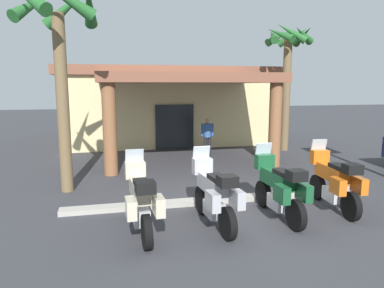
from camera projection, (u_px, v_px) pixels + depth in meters
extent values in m
plane|color=#38383D|center=(241.00, 210.00, 8.76)|extent=(80.00, 80.00, 0.00)
cube|color=beige|center=(164.00, 108.00, 19.81)|extent=(10.43, 6.30, 3.45)
cube|color=#1E2328|center=(175.00, 127.00, 16.87)|extent=(1.80, 0.11, 2.10)
cube|color=brown|center=(185.00, 78.00, 14.25)|extent=(6.78, 4.88, 0.35)
cylinder|color=brown|center=(110.00, 129.00, 11.94)|extent=(0.46, 0.46, 3.09)
cylinder|color=brown|center=(275.00, 125.00, 13.26)|extent=(0.46, 0.46, 3.09)
cube|color=brown|center=(164.00, 73.00, 19.49)|extent=(10.84, 6.70, 0.44)
cylinder|color=black|center=(136.00, 205.00, 8.09)|extent=(0.17, 0.67, 0.66)
cylinder|color=black|center=(147.00, 232.00, 6.62)|extent=(0.17, 0.67, 0.66)
cube|color=silver|center=(141.00, 216.00, 7.33)|extent=(0.34, 0.57, 0.32)
cube|color=beige|center=(139.00, 190.00, 7.39)|extent=(0.35, 1.16, 0.34)
cube|color=black|center=(142.00, 184.00, 7.02)|extent=(0.30, 0.61, 0.10)
cube|color=beige|center=(135.00, 170.00, 7.94)|extent=(0.45, 0.26, 0.36)
cube|color=#B2BCC6|center=(134.00, 157.00, 7.97)|extent=(0.40, 0.13, 0.36)
cube|color=beige|center=(131.00, 208.00, 6.62)|extent=(0.20, 0.45, 0.36)
cube|color=beige|center=(159.00, 206.00, 6.76)|extent=(0.20, 0.45, 0.36)
cube|color=black|center=(145.00, 187.00, 6.53)|extent=(0.37, 0.33, 0.22)
cylinder|color=black|center=(202.00, 200.00, 8.49)|extent=(0.19, 0.67, 0.66)
cylinder|color=black|center=(228.00, 223.00, 7.03)|extent=(0.19, 0.67, 0.66)
cube|color=silver|center=(214.00, 209.00, 7.73)|extent=(0.36, 0.58, 0.32)
cube|color=#B2B2B7|center=(212.00, 184.00, 7.79)|extent=(0.38, 1.17, 0.34)
cube|color=black|center=(218.00, 178.00, 7.42)|extent=(0.32, 0.62, 0.10)
cube|color=#B2B2B7|center=(202.00, 166.00, 8.34)|extent=(0.46, 0.27, 0.36)
cube|color=#B2BCC6|center=(201.00, 153.00, 8.37)|extent=(0.41, 0.15, 0.36)
cube|color=#B2B2B7|center=(213.00, 201.00, 7.02)|extent=(0.21, 0.45, 0.36)
cube|color=#B2B2B7|center=(237.00, 199.00, 7.18)|extent=(0.21, 0.45, 0.36)
cube|color=black|center=(227.00, 181.00, 6.94)|extent=(0.38, 0.34, 0.22)
cylinder|color=black|center=(263.00, 194.00, 8.96)|extent=(0.15, 0.66, 0.66)
cylinder|color=black|center=(296.00, 215.00, 7.47)|extent=(0.15, 0.66, 0.66)
cube|color=silver|center=(279.00, 202.00, 8.18)|extent=(0.33, 0.57, 0.32)
cube|color=#19512D|center=(276.00, 179.00, 8.25)|extent=(0.32, 1.16, 0.34)
cube|color=black|center=(284.00, 173.00, 7.88)|extent=(0.29, 0.61, 0.10)
cube|color=#19512D|center=(265.00, 162.00, 8.80)|extent=(0.44, 0.25, 0.36)
cube|color=#B2BCC6|center=(263.00, 150.00, 8.83)|extent=(0.40, 0.13, 0.36)
cube|color=#19512D|center=(282.00, 194.00, 7.48)|extent=(0.19, 0.44, 0.36)
cube|color=#19512D|center=(304.00, 192.00, 7.61)|extent=(0.19, 0.44, 0.36)
cube|color=black|center=(297.00, 175.00, 7.39)|extent=(0.37, 0.33, 0.22)
cylinder|color=black|center=(317.00, 187.00, 9.54)|extent=(0.20, 0.67, 0.66)
cylinder|color=black|center=(351.00, 206.00, 8.03)|extent=(0.20, 0.67, 0.66)
cube|color=silver|center=(333.00, 194.00, 8.75)|extent=(0.37, 0.59, 0.32)
cube|color=orange|center=(332.00, 173.00, 8.82)|extent=(0.41, 1.17, 0.34)
cube|color=black|center=(340.00, 167.00, 8.44)|extent=(0.33, 0.62, 0.10)
cube|color=orange|center=(320.00, 157.00, 9.39)|extent=(0.46, 0.28, 0.36)
cube|color=#B2BCC6|center=(319.00, 146.00, 9.42)|extent=(0.41, 0.15, 0.36)
cube|color=orange|center=(338.00, 186.00, 8.07)|extent=(0.22, 0.45, 0.36)
cube|color=orange|center=(359.00, 185.00, 8.14)|extent=(0.22, 0.45, 0.36)
cube|color=black|center=(352.00, 169.00, 7.94)|extent=(0.39, 0.35, 0.22)
cylinder|color=black|center=(205.00, 146.00, 15.44)|extent=(0.14, 0.14, 0.80)
cylinder|color=black|center=(209.00, 146.00, 15.44)|extent=(0.14, 0.14, 0.80)
cylinder|color=#335999|center=(207.00, 130.00, 15.33)|extent=(0.32, 0.32, 0.57)
cylinder|color=#335999|center=(202.00, 130.00, 15.33)|extent=(0.09, 0.09, 0.54)
cylinder|color=#335999|center=(213.00, 130.00, 15.32)|extent=(0.09, 0.09, 0.54)
sphere|color=tan|center=(207.00, 121.00, 15.26)|extent=(0.22, 0.22, 0.22)
cylinder|color=brown|center=(63.00, 105.00, 9.92)|extent=(0.34, 0.34, 4.91)
cone|color=#236028|center=(89.00, 4.00, 9.66)|extent=(0.39, 1.62, 1.11)
cone|color=#236028|center=(68.00, 7.00, 10.29)|extent=(1.56, 0.73, 1.30)
cone|color=#236028|center=(33.00, 5.00, 9.77)|extent=(1.20, 1.52, 1.16)
cylinder|color=brown|center=(286.00, 96.00, 16.40)|extent=(0.37, 0.37, 5.01)
cone|color=#236028|center=(303.00, 36.00, 16.11)|extent=(0.40, 1.43, 0.87)
cone|color=#236028|center=(292.00, 37.00, 16.56)|extent=(1.28, 1.22, 0.92)
cone|color=#236028|center=(279.00, 37.00, 16.59)|extent=(1.44, 0.60, 0.94)
cone|color=#236028|center=(273.00, 35.00, 16.01)|extent=(0.76, 1.46, 0.87)
cone|color=#236028|center=(280.00, 34.00, 15.49)|extent=(1.03, 1.40, 0.88)
cone|color=#236028|center=(291.00, 32.00, 15.28)|extent=(1.42, 0.80, 1.00)
cone|color=#236028|center=(303.00, 34.00, 15.50)|extent=(1.39, 1.09, 0.79)
cube|color=#ADA89E|center=(226.00, 199.00, 9.37)|extent=(8.26, 0.36, 0.12)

